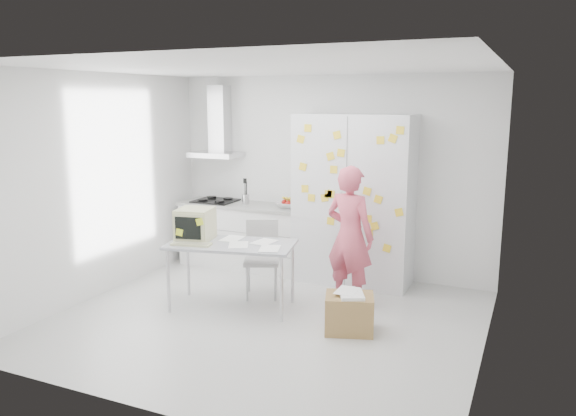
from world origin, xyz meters
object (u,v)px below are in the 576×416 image
at_px(person, 350,236).
at_px(desk, 208,233).
at_px(cardboard_box, 349,313).
at_px(chair, 262,253).

bearing_deg(person, desk, 37.99).
distance_m(desk, cardboard_box, 1.87).
bearing_deg(cardboard_box, desk, 177.22).
bearing_deg(desk, cardboard_box, -14.99).
bearing_deg(chair, person, -18.22).
height_order(person, desk, person).
bearing_deg(chair, cardboard_box, -49.70).
xyz_separation_m(person, chair, (-1.09, -0.11, -0.30)).
xyz_separation_m(chair, cardboard_box, (1.34, -0.65, -0.32)).
xyz_separation_m(desk, chair, (0.41, 0.57, -0.34)).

